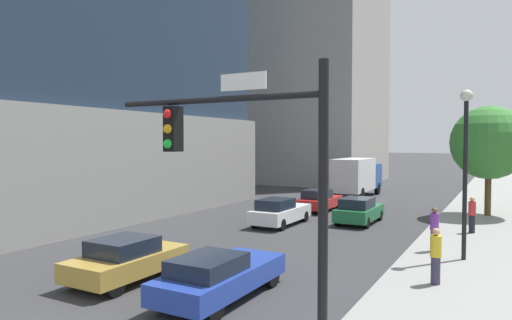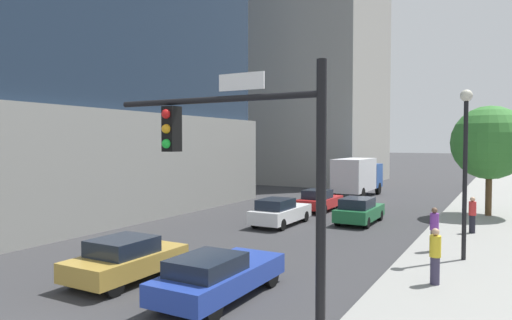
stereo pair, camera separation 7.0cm
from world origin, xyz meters
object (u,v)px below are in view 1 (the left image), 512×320
object	(u,v)px
street_tree	(489,143)
car_green	(359,210)
car_gold	(127,259)
street_lamp	(466,150)
car_white	(280,212)
car_blue	(219,275)
box_truck	(357,175)
traffic_light_pole	(248,158)
construction_building	(308,49)
pedestrian_purple_shirt	(434,229)
pedestrian_yellow_shirt	(436,255)
pedestrian_red_shirt	(472,214)
car_red	(319,200)

from	to	relation	value
street_tree	car_green	world-z (taller)	street_tree
car_gold	street_lamp	bearing A→B (deg)	38.99
car_white	car_blue	bearing A→B (deg)	-72.36
street_tree	box_truck	world-z (taller)	street_tree
car_blue	street_tree	bearing A→B (deg)	72.37
traffic_light_pole	car_blue	distance (m)	4.91
construction_building	pedestrian_purple_shirt	xyz separation A→B (m)	(18.12, -30.47, -14.44)
car_green	car_blue	bearing A→B (deg)	-90.00
car_blue	car_white	world-z (taller)	car_white
pedestrian_yellow_shirt	traffic_light_pole	bearing A→B (deg)	-114.23
box_truck	pedestrian_red_shirt	distance (m)	15.71
construction_building	pedestrian_purple_shirt	world-z (taller)	construction_building
car_white	pedestrian_purple_shirt	distance (m)	8.81
street_lamp	pedestrian_purple_shirt	size ratio (longest dim) A/B	3.57
car_red	box_truck	xyz separation A→B (m)	(-0.00, 8.59, 1.11)
street_tree	car_gold	bearing A→B (deg)	-116.70
car_green	pedestrian_yellow_shirt	world-z (taller)	pedestrian_yellow_shirt
car_blue	car_green	size ratio (longest dim) A/B	1.15
street_tree	car_gold	size ratio (longest dim) A/B	1.63
street_tree	pedestrian_yellow_shirt	size ratio (longest dim) A/B	3.77
construction_building	car_red	distance (m)	28.01
street_tree	traffic_light_pole	bearing A→B (deg)	-99.84
car_white	box_truck	xyz separation A→B (m)	(-0.00, 14.50, 1.08)
street_tree	car_red	world-z (taller)	street_tree
construction_building	pedestrian_yellow_shirt	size ratio (longest dim) A/B	20.10
box_truck	traffic_light_pole	bearing A→B (deg)	-78.01
car_gold	car_green	distance (m)	14.49
car_gold	pedestrian_yellow_shirt	bearing A→B (deg)	24.09
traffic_light_pole	street_lamp	world-z (taller)	street_lamp
car_green	box_truck	xyz separation A→B (m)	(-3.63, 11.86, 1.09)
street_lamp	street_tree	distance (m)	11.94
traffic_light_pole	street_lamp	bearing A→B (deg)	71.30
traffic_light_pole	pedestrian_yellow_shirt	world-z (taller)	traffic_light_pole
construction_building	street_tree	distance (m)	29.70
box_truck	pedestrian_purple_shirt	world-z (taller)	box_truck
car_blue	car_red	bearing A→B (deg)	101.84
pedestrian_purple_shirt	car_green	bearing A→B (deg)	130.28
car_gold	box_truck	world-z (taller)	box_truck
street_lamp	car_white	world-z (taller)	street_lamp
pedestrian_red_shirt	street_tree	bearing A→B (deg)	85.74
construction_building	box_truck	xyz separation A→B (m)	(9.80, -13.07, -13.70)
car_red	car_white	world-z (taller)	car_white
traffic_light_pole	car_blue	bearing A→B (deg)	134.06
box_truck	construction_building	bearing A→B (deg)	126.86
pedestrian_yellow_shirt	pedestrian_red_shirt	bearing A→B (deg)	87.30
box_truck	street_tree	bearing A→B (deg)	-32.56
construction_building	box_truck	size ratio (longest dim) A/B	4.74
box_truck	pedestrian_yellow_shirt	distance (m)	23.66
car_blue	car_red	world-z (taller)	car_red
pedestrian_red_shirt	car_red	bearing A→B (deg)	157.02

